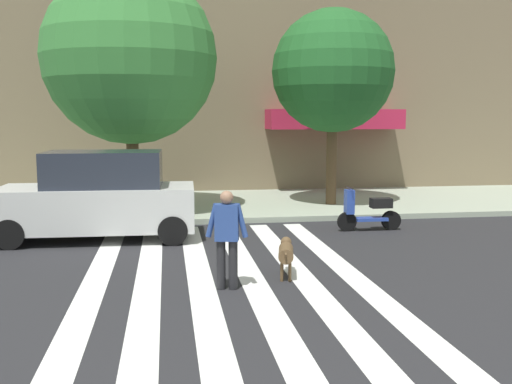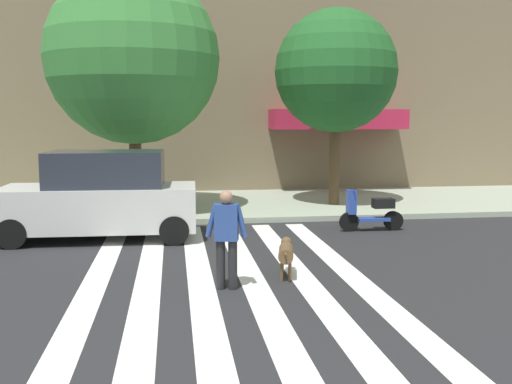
{
  "view_description": "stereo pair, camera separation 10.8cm",
  "coord_description": "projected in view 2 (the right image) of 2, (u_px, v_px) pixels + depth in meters",
  "views": [
    {
      "loc": [
        -1.32,
        -2.55,
        2.82
      ],
      "look_at": [
        0.19,
        7.32,
        1.54
      ],
      "focal_mm": 41.05,
      "sensor_mm": 36.0,
      "label": 1
    },
    {
      "loc": [
        -1.21,
        -2.57,
        2.82
      ],
      "look_at": [
        0.19,
        7.32,
        1.54
      ],
      "focal_mm": 41.05,
      "sensor_mm": 36.0,
      "label": 2
    }
  ],
  "objects": [
    {
      "name": "parked_car_behind_first",
      "position": [
        101.0,
        197.0,
        13.52
      ],
      "size": [
        4.49,
        2.02,
        2.05
      ],
      "color": "beige",
      "rests_on": "ground_plane"
    },
    {
      "name": "ground_plane",
      "position": [
        253.0,
        296.0,
        9.29
      ],
      "size": [
        160.0,
        160.0,
        0.0
      ],
      "primitive_type": "plane",
      "color": "#232326"
    },
    {
      "name": "crosswalk_stripes",
      "position": [
        232.0,
        297.0,
        9.25
      ],
      "size": [
        4.95,
        12.11,
        0.01
      ],
      "color": "silver",
      "rests_on": "ground_plane"
    },
    {
      "name": "street_tree_middle",
      "position": [
        336.0,
        71.0,
        17.57
      ],
      "size": [
        3.7,
        3.7,
        5.9
      ],
      "color": "#4C3823",
      "rests_on": "sidewalk_far"
    },
    {
      "name": "street_tree_nearest",
      "position": [
        133.0,
        58.0,
        16.11
      ],
      "size": [
        4.8,
        4.8,
        6.71
      ],
      "color": "#4C3823",
      "rests_on": "sidewalk_far"
    },
    {
      "name": "dog_on_leash",
      "position": [
        286.0,
        252.0,
        10.35
      ],
      "size": [
        0.4,
        1.08,
        0.65
      ],
      "color": "brown",
      "rests_on": "ground_plane"
    },
    {
      "name": "parked_scooter",
      "position": [
        371.0,
        212.0,
        14.57
      ],
      "size": [
        1.63,
        0.5,
        1.11
      ],
      "color": "black",
      "rests_on": "ground_plane"
    },
    {
      "name": "pedestrian_dog_walker",
      "position": [
        226.0,
        234.0,
        9.56
      ],
      "size": [
        0.71,
        0.31,
        1.64
      ],
      "color": "black",
      "rests_on": "ground_plane"
    },
    {
      "name": "sidewalk_far",
      "position": [
        213.0,
        205.0,
        18.47
      ],
      "size": [
        80.0,
        6.0,
        0.15
      ],
      "primitive_type": "cube",
      "color": "#98A28D",
      "rests_on": "ground_plane"
    }
  ]
}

